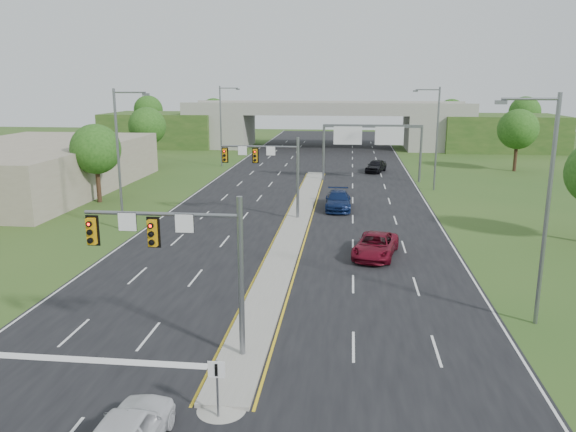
% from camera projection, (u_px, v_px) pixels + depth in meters
% --- Properties ---
extents(ground, '(240.00, 240.00, 0.00)m').
position_uv_depth(ground, '(243.00, 357.00, 23.91)').
color(ground, '#2A4D1B').
rests_on(ground, ground).
extents(road, '(24.00, 160.00, 0.02)m').
position_uv_depth(road, '(307.00, 196.00, 57.75)').
color(road, black).
rests_on(road, ground).
extents(median, '(2.00, 54.00, 0.16)m').
position_uv_depth(median, '(295.00, 224.00, 46.12)').
color(median, gray).
rests_on(median, road).
extents(median_nose, '(2.00, 2.00, 0.16)m').
position_uv_depth(median_nose, '(222.00, 408.00, 20.02)').
color(median_nose, gray).
rests_on(median_nose, road).
extents(lane_markings, '(23.72, 160.00, 0.01)m').
position_uv_depth(lane_markings, '(295.00, 209.00, 51.92)').
color(lane_markings, gold).
rests_on(lane_markings, road).
extents(signal_mast_near, '(6.62, 0.60, 7.00)m').
position_uv_depth(signal_mast_near, '(186.00, 250.00, 22.99)').
color(signal_mast_near, slate).
rests_on(signal_mast_near, ground).
extents(signal_mast_far, '(6.62, 0.60, 7.00)m').
position_uv_depth(signal_mast_far, '(271.00, 164.00, 47.16)').
color(signal_mast_far, slate).
rests_on(signal_mast_far, ground).
extents(keep_right_sign, '(0.60, 0.13, 2.20)m').
position_uv_depth(keep_right_sign, '(217.00, 379.00, 19.18)').
color(keep_right_sign, slate).
rests_on(keep_right_sign, ground).
extents(sign_gantry, '(11.58, 0.44, 6.67)m').
position_uv_depth(sign_gantry, '(371.00, 137.00, 65.41)').
color(sign_gantry, slate).
rests_on(sign_gantry, ground).
extents(overpass, '(80.00, 14.00, 8.10)m').
position_uv_depth(overpass, '(327.00, 128.00, 100.44)').
color(overpass, gray).
rests_on(overpass, ground).
extents(lightpole_l_mid, '(2.85, 0.25, 11.00)m').
position_uv_depth(lightpole_l_mid, '(121.00, 153.00, 43.26)').
color(lightpole_l_mid, slate).
rests_on(lightpole_l_mid, ground).
extents(lightpole_l_far, '(2.85, 0.25, 11.00)m').
position_uv_depth(lightpole_l_far, '(222.00, 122.00, 77.10)').
color(lightpole_l_far, slate).
rests_on(lightpole_l_far, ground).
extents(lightpole_r_near, '(2.85, 0.25, 11.00)m').
position_uv_depth(lightpole_r_near, '(544.00, 201.00, 25.90)').
color(lightpole_r_near, slate).
rests_on(lightpole_r_near, ground).
extents(lightpole_r_far, '(2.85, 0.25, 11.00)m').
position_uv_depth(lightpole_r_far, '(435.00, 134.00, 59.74)').
color(lightpole_r_far, slate).
rests_on(lightpole_r_far, ground).
extents(tree_l_near, '(4.80, 4.80, 7.60)m').
position_uv_depth(tree_l_near, '(96.00, 149.00, 53.87)').
color(tree_l_near, '#382316').
rests_on(tree_l_near, ground).
extents(tree_l_mid, '(5.20, 5.20, 8.12)m').
position_uv_depth(tree_l_mid, '(147.00, 126.00, 78.39)').
color(tree_l_mid, '#382316').
rests_on(tree_l_mid, ground).
extents(tree_r_mid, '(5.20, 5.20, 8.12)m').
position_uv_depth(tree_r_mid, '(518.00, 129.00, 73.02)').
color(tree_r_mid, '#382316').
rests_on(tree_r_mid, ground).
extents(tree_back_a, '(6.00, 6.00, 8.85)m').
position_uv_depth(tree_back_a, '(148.00, 110.00, 117.53)').
color(tree_back_a, '#382316').
rests_on(tree_back_a, ground).
extents(tree_back_b, '(5.60, 5.60, 8.32)m').
position_uv_depth(tree_back_b, '(214.00, 112.00, 116.10)').
color(tree_back_b, '#382316').
rests_on(tree_back_b, ground).
extents(tree_back_c, '(5.60, 5.60, 8.32)m').
position_uv_depth(tree_back_c, '(451.00, 113.00, 110.94)').
color(tree_back_c, '#382316').
rests_on(tree_back_c, ground).
extents(tree_back_d, '(6.00, 6.00, 8.85)m').
position_uv_depth(tree_back_d, '(525.00, 112.00, 109.36)').
color(tree_back_d, '#382316').
rests_on(tree_back_d, ground).
extents(commercial_building, '(18.00, 30.00, 5.00)m').
position_uv_depth(commercial_building, '(29.00, 168.00, 60.40)').
color(commercial_building, gray).
rests_on(commercial_building, ground).
extents(car_far_a, '(3.59, 5.87, 1.52)m').
position_uv_depth(car_far_a, '(375.00, 245.00, 37.58)').
color(car_far_a, maroon).
rests_on(car_far_a, road).
extents(car_far_b, '(2.44, 5.71, 1.64)m').
position_uv_depth(car_far_b, '(338.00, 200.00, 51.68)').
color(car_far_b, '#0B1942').
rests_on(car_far_b, road).
extents(car_far_c, '(3.30, 5.14, 1.63)m').
position_uv_depth(car_far_c, '(376.00, 166.00, 73.16)').
color(car_far_c, black).
rests_on(car_far_c, road).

